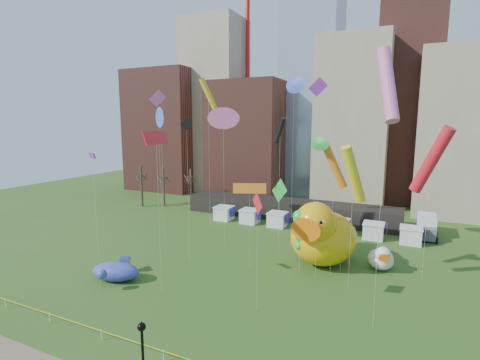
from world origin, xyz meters
The scene contains 30 objects.
skyline centered at (2.25, 61.06, 21.44)m, with size 101.00×23.00×68.00m.
pavilion centered at (-4.00, 42.00, 1.60)m, with size 38.00×6.00×3.20m, color black.
vendor_tents centered at (1.02, 36.00, 1.11)m, with size 33.24×2.80×2.40m.
bare_trees centered at (-30.17, 40.54, 4.01)m, with size 8.44×6.44×8.50m.
caution_tape centered at (0.00, 0.00, 0.68)m, with size 50.00×0.06×0.90m.
big_duck centered at (6.23, 22.75, 3.74)m, with size 9.07×11.19×8.15m.
small_duck centered at (12.89, 24.23, 1.40)m, with size 3.60×4.26×3.04m.
seahorse_green centered at (4.36, 19.59, 5.38)m, with size 1.79×2.13×7.33m.
seahorse_purple centered at (8.66, 21.77, 3.29)m, with size 1.33×1.51×4.60m.
whale_inflatable centered at (-13.07, 9.02, 1.06)m, with size 5.80×6.72×2.32m.
lamppost centered at (0.95, -3.20, 3.10)m, with size 0.53×0.53×5.06m.
box_truck centered at (18.10, 40.84, 1.56)m, with size 3.06×7.19×3.03m.
kite_0 centered at (3.31, 9.47, 9.83)m, with size 1.48×1.33×11.03m.
kite_1 centered at (-7.57, 23.88, 17.58)m, with size 2.77×1.41×19.01m.
kite_2 centered at (-8.65, 16.72, 15.89)m, with size 1.38×0.62×17.62m.
kite_3 centered at (0.41, 23.86, 8.43)m, with size 2.65×1.80×10.08m.
kite_4 centered at (10.17, 17.84, 11.91)m, with size 2.75×3.54×14.92m.
kite_5 centered at (1.36, 26.04, 21.65)m, with size 1.98×1.26×22.76m.
kite_6 centered at (7.86, 20.04, 12.38)m, with size 3.00×1.68×14.83m.
kite_7 centered at (-13.15, 6.76, 13.61)m, with size 1.69×1.09×14.10m.
kite_8 centered at (17.14, 22.70, 13.18)m, with size 4.28×3.18×16.78m.
kite_9 centered at (13.22, 10.97, 19.83)m, with size 2.39×3.59×22.81m.
kite_10 centered at (-2.18, 31.29, 15.85)m, with size 2.21×1.76×17.76m.
kite_11 centered at (6.57, 18.28, 14.77)m, with size 1.41×0.59×15.55m.
kite_12 centered at (-14.06, 31.17, 21.44)m, with size 2.76×2.63×23.97m.
kite_13 centered at (-17.44, 23.41, 17.75)m, with size 2.53×2.09×19.22m.
kite_14 centered at (-1.31, 18.31, 9.52)m, with size 3.71×1.96×10.12m.
kite_15 centered at (5.42, 21.71, 20.15)m, with size 1.98×0.94×21.98m.
kite_16 centered at (-6.96, 8.89, 15.52)m, with size 1.15×4.17×16.20m.
kite_17 centered at (-19.57, 25.62, 20.09)m, with size 1.57×2.07×21.91m.
Camera 1 is at (15.02, -19.00, 16.98)m, focal length 27.00 mm.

